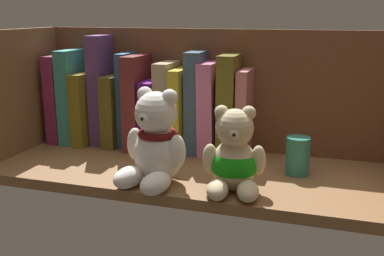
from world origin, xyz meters
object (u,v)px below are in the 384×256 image
book_1 (77,95)px  teddy_bear_smaller (234,159)px  book_0 (65,97)px  book_13 (245,113)px  pillar_candle (298,156)px  book_7 (156,113)px  teddy_bear_larger (155,144)px  book_8 (170,106)px  book_9 (184,109)px  book_2 (91,107)px  book_6 (141,101)px  book_4 (118,109)px  book_3 (103,90)px  book_11 (214,108)px  book_12 (230,105)px  book_5 (129,99)px  book_10 (198,102)px

book_1 → teddy_bear_smaller: bearing=-26.4°
book_0 → book_13: (43.09, 0.00, -0.89)cm
book_13 → pillar_candle: size_ratio=2.56×
book_7 → teddy_bear_larger: bearing=-68.2°
book_0 → book_8: 26.36cm
book_9 → book_13: 13.54cm
book_9 → pillar_candle: (25.34, -8.92, -5.46)cm
book_2 → pillar_candle: size_ratio=2.29×
teddy_bear_larger → teddy_bear_smaller: (13.92, 0.48, -1.46)cm
teddy_bear_larger → book_0: bearing=145.9°
book_13 → book_2: bearing=180.0°
book_2 → book_13: bearing=0.0°
book_8 → book_6: bearing=180.0°
book_4 → pillar_candle: bearing=-12.2°
book_3 → teddy_bear_smaller: (35.16, -20.82, -6.49)cm
book_11 → pillar_candle: size_ratio=2.74×
book_1 → book_7: (19.53, 0.00, -2.97)cm
book_2 → book_3: size_ratio=0.66×
book_0 → teddy_bear_smaller: book_0 is taller
book_7 → teddy_bear_larger: teddy_bear_larger is taller
book_12 → pillar_candle: size_ratio=2.98×
book_2 → book_12: book_12 is taller
book_4 → book_13: book_13 is taller
book_8 → teddy_bear_smaller: bearing=-47.6°
book_5 → teddy_bear_larger: 26.18cm
book_2 → book_11: size_ratio=0.84×
book_1 → book_6: book_1 is taller
book_1 → book_10: 29.30cm
book_5 → book_10: size_ratio=0.96×
book_3 → book_12: bearing=0.0°
book_1 → book_2: book_1 is taller
book_2 → book_6: bearing=0.0°
book_3 → book_4: book_3 is taller
book_3 → book_13: bearing=0.0°
book_4 → book_12: 26.33cm
book_13 → book_1: bearing=180.0°
book_5 → book_6: book_5 is taller
book_13 → teddy_bear_smaller: 21.21cm
book_8 → book_12: bearing=0.0°
book_2 → book_1: bearing=180.0°
book_1 → book_5: 13.17cm
book_10 → teddy_bear_larger: size_ratio=1.27×
book_4 → teddy_bear_larger: bearing=-50.2°
book_12 → teddy_bear_larger: (-8.43, -21.29, -3.34)cm
book_10 → book_9: bearing=180.0°
book_8 → book_12: 13.59cm
book_7 → teddy_bear_smaller: (22.45, -20.82, -1.88)cm
book_1 → teddy_bear_smaller: (41.98, -20.82, -4.86)cm
book_0 → book_2: 7.04cm
book_3 → book_11: (26.02, 0.00, -2.53)cm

